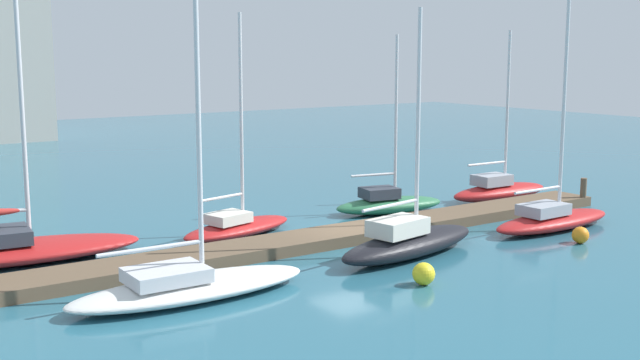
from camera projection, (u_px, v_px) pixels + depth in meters
name	position (u px, v px, depth m)	size (l,w,h in m)	color
ground_plane	(350.00, 239.00, 30.04)	(120.00, 120.00, 0.00)	#286075
dock_pier	(350.00, 234.00, 30.00)	(26.11, 2.03, 0.42)	brown
dock_piling_far_end	(583.00, 192.00, 36.34)	(0.28, 0.28, 1.30)	brown
sailboat_0	(14.00, 247.00, 26.61)	(8.48, 3.51, 11.40)	#B21E1E
sailboat_1	(188.00, 283.00, 22.72)	(7.32, 2.42, 11.37)	white
sailboat_2	(237.00, 224.00, 30.48)	(5.45, 2.92, 8.44)	#B21E1E
sailboat_3	(408.00, 240.00, 27.40)	(6.85, 2.96, 8.46)	black
sailboat_4	(388.00, 202.00, 34.80)	(5.31, 2.67, 7.73)	#2D7047
sailboat_5	(552.00, 217.00, 31.56)	(6.41, 1.94, 9.68)	#B21E1E
sailboat_6	(499.00, 189.00, 37.86)	(5.78, 1.84, 7.98)	#B21E1E
mooring_buoy_yellow	(424.00, 274.00, 24.09)	(0.70, 0.70, 0.70)	yellow
mooring_buoy_orange	(580.00, 235.00, 29.34)	(0.62, 0.62, 0.62)	orange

